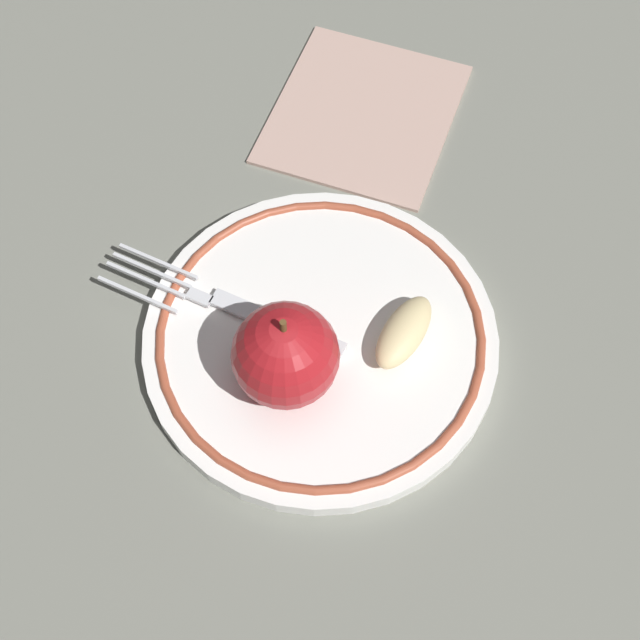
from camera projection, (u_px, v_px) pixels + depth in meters
ground_plane at (301, 341)px, 0.59m from camera, size 2.00×2.00×0.00m
plate at (320, 341)px, 0.58m from camera, size 0.23×0.23×0.02m
apple_red_whole at (294, 357)px, 0.53m from camera, size 0.07×0.07×0.07m
apple_slice_front at (404, 332)px, 0.56m from camera, size 0.06×0.04×0.02m
fork at (229, 310)px, 0.58m from camera, size 0.06×0.17×0.00m
napkin_folded at (365, 112)px, 0.68m from camera, size 0.16×0.15×0.01m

